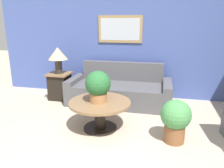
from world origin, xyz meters
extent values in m
cube|color=#42569E|center=(0.00, 3.08, 1.30)|extent=(7.11, 0.06, 2.60)
cube|color=#997A4C|center=(-0.49, 3.04, 1.59)|extent=(1.03, 0.03, 0.62)
cube|color=#B2BCC6|center=(-0.49, 3.03, 1.59)|extent=(0.91, 0.01, 0.50)
cube|color=#4C4C51|center=(-0.38, 2.42, 0.22)|extent=(1.87, 0.94, 0.44)
cube|color=#4C4C51|center=(-0.38, 2.81, 0.65)|extent=(1.87, 0.16, 0.43)
cube|color=#4C4C51|center=(-1.41, 2.42, 0.27)|extent=(0.18, 0.94, 0.54)
cube|color=#4C4C51|center=(0.64, 2.42, 0.27)|extent=(0.18, 0.94, 0.54)
cylinder|color=black|center=(-0.47, 1.18, 0.01)|extent=(0.56, 0.56, 0.03)
cylinder|color=black|center=(-0.47, 1.18, 0.24)|extent=(0.18, 0.18, 0.42)
cylinder|color=brown|center=(-0.47, 1.18, 0.47)|extent=(1.02, 1.02, 0.04)
cube|color=black|center=(-1.80, 2.43, 0.29)|extent=(0.43, 0.43, 0.58)
cube|color=brown|center=(-1.80, 2.43, 0.60)|extent=(0.50, 0.50, 0.03)
cylinder|color=#2D2823|center=(-1.80, 2.43, 0.63)|extent=(0.23, 0.23, 0.02)
cylinder|color=#2D2823|center=(-1.80, 2.43, 0.79)|extent=(0.16, 0.16, 0.30)
cone|color=tan|center=(-1.80, 2.43, 1.07)|extent=(0.44, 0.44, 0.27)
cylinder|color=#9E6B42|center=(-0.49, 1.17, 0.57)|extent=(0.29, 0.29, 0.15)
sphere|color=#235B2D|center=(-0.49, 1.17, 0.80)|extent=(0.41, 0.41, 0.41)
cylinder|color=brown|center=(0.74, 1.02, 0.14)|extent=(0.31, 0.31, 0.27)
sphere|color=#428447|center=(0.74, 1.02, 0.44)|extent=(0.45, 0.45, 0.45)
camera|label=1|loc=(0.48, -2.07, 1.75)|focal=35.00mm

